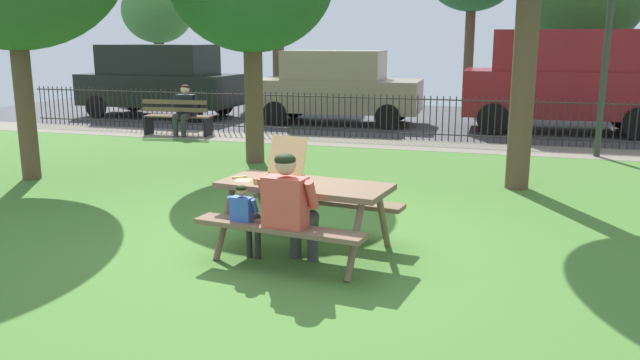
% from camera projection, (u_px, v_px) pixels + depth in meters
% --- Properties ---
extents(ground, '(28.00, 11.87, 0.02)m').
position_uv_depth(ground, '(332.00, 202.00, 9.06)').
color(ground, '#4A7A32').
extents(cobblestone_walkway, '(28.00, 1.40, 0.01)m').
position_uv_depth(cobblestone_walkway, '(396.00, 144.00, 13.95)').
color(cobblestone_walkway, gray).
extents(street_asphalt, '(28.00, 7.72, 0.01)m').
position_uv_depth(street_asphalt, '(424.00, 120.00, 18.22)').
color(street_asphalt, '#424247').
extents(picnic_table_foreground, '(1.98, 1.71, 0.79)m').
position_uv_depth(picnic_table_foreground, '(304.00, 199.00, 6.78)').
color(picnic_table_foreground, brown).
rests_on(picnic_table_foreground, ground).
extents(pizza_box_open, '(0.45, 0.53, 0.45)m').
position_uv_depth(pizza_box_open, '(283.00, 170.00, 6.88)').
color(pizza_box_open, tan).
rests_on(pizza_box_open, picnic_table_foreground).
extents(pizza_slice_on_table, '(0.25, 0.25, 0.02)m').
position_uv_depth(pizza_slice_on_table, '(242.00, 179.00, 6.92)').
color(pizza_slice_on_table, '#F2C553').
rests_on(pizza_slice_on_table, picnic_table_foreground).
extents(adult_at_table, '(0.63, 0.63, 1.19)m').
position_uv_depth(adult_at_table, '(290.00, 205.00, 6.29)').
color(adult_at_table, '#3A3A3A').
rests_on(adult_at_table, ground).
extents(child_at_table, '(0.33, 0.33, 0.83)m').
position_uv_depth(child_at_table, '(245.00, 215.00, 6.49)').
color(child_at_table, '#282828').
rests_on(child_at_table, ground).
extents(iron_fence_streetside, '(19.70, 0.03, 1.01)m').
position_uv_depth(iron_fence_streetside, '(402.00, 117.00, 14.50)').
color(iron_fence_streetside, '#2D2823').
rests_on(iron_fence_streetside, ground).
extents(park_bench_left, '(1.63, 0.59, 0.85)m').
position_uv_depth(park_bench_left, '(177.00, 118.00, 15.19)').
color(park_bench_left, brown).
rests_on(park_bench_left, ground).
extents(person_on_park_bench, '(0.62, 0.61, 1.19)m').
position_uv_depth(person_on_park_bench, '(184.00, 108.00, 15.10)').
color(person_on_park_bench, '#353535').
rests_on(person_on_park_bench, ground).
extents(lamp_post_walkway, '(0.28, 0.28, 3.77)m').
position_uv_depth(lamp_post_walkway, '(608.00, 35.00, 12.02)').
color(lamp_post_walkway, '#2D382D').
rests_on(lamp_post_walkway, ground).
extents(parked_car_far_left, '(4.66, 2.07, 2.08)m').
position_uv_depth(parked_car_far_left, '(159.00, 79.00, 18.64)').
color(parked_car_far_left, black).
rests_on(parked_car_far_left, ground).
extents(parked_car_left, '(4.46, 2.05, 1.94)m').
position_uv_depth(parked_car_left, '(337.00, 86.00, 17.17)').
color(parked_car_left, gray).
rests_on(parked_car_left, ground).
extents(parked_car_center, '(4.74, 2.15, 2.46)m').
position_uv_depth(parked_car_center, '(564.00, 78.00, 15.52)').
color(parked_car_center, maroon).
rests_on(parked_car_center, ground).
extents(far_tree_left, '(2.70, 2.70, 4.50)m').
position_uv_depth(far_tree_left, '(157.00, 12.00, 24.66)').
color(far_tree_left, brown).
rests_on(far_tree_left, ground).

